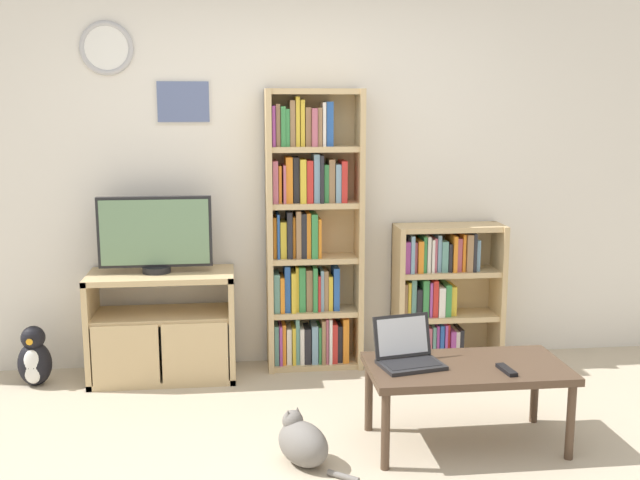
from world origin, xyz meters
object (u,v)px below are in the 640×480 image
(remote_near_laptop, at_px, (507,370))
(penguin_figurine, at_px, (34,359))
(bookshelf_tall, at_px, (310,236))
(coffee_table, at_px, (467,373))
(cat, at_px, (302,442))
(bookshelf_short, at_px, (440,293))
(tv_stand, at_px, (163,326))
(television, at_px, (155,234))
(laptop, at_px, (407,352))

(remote_near_laptop, distance_m, penguin_figurine, 2.92)
(bookshelf_tall, distance_m, coffee_table, 1.55)
(bookshelf_tall, distance_m, cat, 1.63)
(remote_near_laptop, bearing_deg, bookshelf_short, -98.28)
(tv_stand, height_order, remote_near_laptop, tv_stand)
(television, xyz_separation_m, penguin_figurine, (-0.78, -0.07, -0.77))
(bookshelf_tall, height_order, laptop, bookshelf_tall)
(laptop, bearing_deg, cat, -175.27)
(coffee_table, height_order, laptop, laptop)
(bookshelf_short, height_order, remote_near_laptop, bookshelf_short)
(coffee_table, relative_size, remote_near_laptop, 6.28)
(television, height_order, laptop, television)
(coffee_table, relative_size, penguin_figurine, 2.65)
(television, height_order, bookshelf_tall, bookshelf_tall)
(tv_stand, relative_size, remote_near_laptop, 5.67)
(tv_stand, bearing_deg, television, 132.47)
(television, height_order, penguin_figurine, television)
(tv_stand, xyz_separation_m, cat, (0.79, -1.28, -0.24))
(bookshelf_short, relative_size, penguin_figurine, 2.47)
(tv_stand, xyz_separation_m, television, (-0.03, 0.03, 0.60))
(bookshelf_short, bearing_deg, television, -177.22)
(remote_near_laptop, bearing_deg, bookshelf_tall, -65.35)
(remote_near_laptop, bearing_deg, penguin_figurine, -31.75)
(tv_stand, bearing_deg, coffee_table, -35.03)
(bookshelf_short, distance_m, coffee_table, 1.31)
(bookshelf_tall, height_order, cat, bookshelf_tall)
(bookshelf_tall, xyz_separation_m, laptop, (0.38, -1.24, -0.40))
(penguin_figurine, bearing_deg, bookshelf_short, 3.43)
(bookshelf_short, distance_m, penguin_figurine, 2.70)
(tv_stand, bearing_deg, bookshelf_tall, 7.70)
(laptop, bearing_deg, television, 128.57)
(coffee_table, height_order, remote_near_laptop, remote_near_laptop)
(bookshelf_short, relative_size, laptop, 2.66)
(television, bearing_deg, laptop, -39.50)
(remote_near_laptop, bearing_deg, laptop, -26.79)
(remote_near_laptop, relative_size, cat, 0.38)
(remote_near_laptop, bearing_deg, cat, -6.68)
(tv_stand, relative_size, bookshelf_tall, 0.50)
(cat, bearing_deg, bookshelf_tall, 51.71)
(bookshelf_short, height_order, laptop, bookshelf_short)
(tv_stand, relative_size, television, 1.30)
(remote_near_laptop, height_order, cat, remote_near_laptop)
(television, xyz_separation_m, laptop, (1.38, -1.14, -0.45))
(tv_stand, xyz_separation_m, penguin_figurine, (-0.80, -0.04, -0.17))
(bookshelf_tall, xyz_separation_m, remote_near_laptop, (0.85, -1.42, -0.45))
(laptop, bearing_deg, bookshelf_short, 55.26)
(tv_stand, xyz_separation_m, remote_near_laptop, (1.83, -1.29, 0.10))
(bookshelf_tall, relative_size, penguin_figurine, 4.79)
(television, relative_size, laptop, 1.98)
(bookshelf_tall, xyz_separation_m, bookshelf_short, (0.90, -0.01, -0.41))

